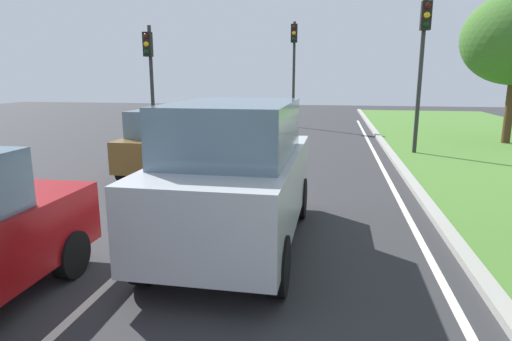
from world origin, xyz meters
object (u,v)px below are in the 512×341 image
Objects in this scene: car_hatchback_far at (169,142)px; traffic_light_far_median at (294,56)px; car_suv_ahead at (236,174)px; traffic_light_near_right at (423,48)px; traffic_light_overhead_left at (150,65)px.

car_hatchback_far is 12.26m from traffic_light_far_median.
car_hatchback_far is at bearing -101.33° from traffic_light_far_median.
car_suv_ahead is 10.25m from traffic_light_near_right.
traffic_light_near_right is at bearing 31.55° from car_hatchback_far.
traffic_light_far_median is (-4.91, 7.51, 0.11)m from traffic_light_near_right.
traffic_light_overhead_left is at bearing 120.32° from car_suv_ahead.
traffic_light_overhead_left reaches higher than car_suv_ahead.
car_hatchback_far is at bearing -62.21° from traffic_light_overhead_left.
traffic_light_far_median is at bearing 54.13° from traffic_light_overhead_left.
car_hatchback_far is 0.70× the size of traffic_light_far_median.
traffic_light_near_right is at bearing 65.16° from car_suv_ahead.
car_hatchback_far is at bearing 122.29° from car_suv_ahead.
traffic_light_near_right reaches higher than traffic_light_overhead_left.
traffic_light_near_right reaches higher than car_suv_ahead.
car_suv_ahead is at bearing -60.19° from traffic_light_overhead_left.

